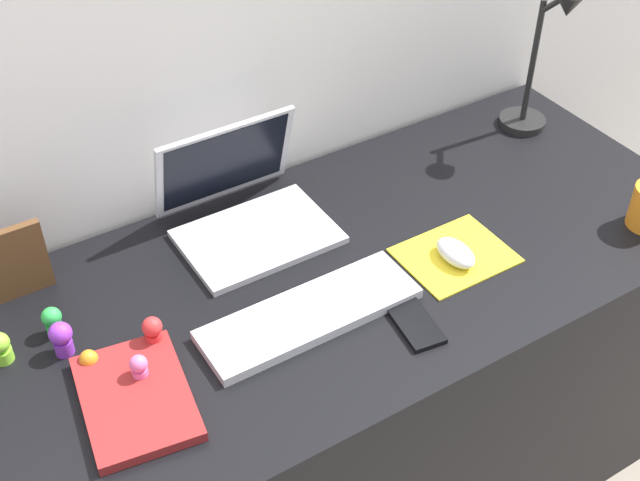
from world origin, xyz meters
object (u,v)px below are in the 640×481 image
toy_figurine_lime (0,347)px  toy_figurine_red (152,330)px  mouse (456,253)px  toy_figurine_green (52,321)px  notebook_pad (136,398)px  toy_figurine_pink (139,369)px  desk_lamp (542,66)px  picture_frame (14,263)px  keyboard (310,314)px  toy_figurine_purple (61,338)px  laptop (243,203)px  cell_phone (414,323)px  toy_figurine_orange (89,360)px

toy_figurine_lime → toy_figurine_red: bearing=-23.8°
mouse → toy_figurine_green: size_ratio=1.63×
notebook_pad → toy_figurine_pink: 0.05m
desk_lamp → picture_frame: 1.19m
toy_figurine_lime → toy_figurine_green: 0.10m
toy_figurine_lime → notebook_pad: bearing=-52.6°
toy_figurine_red → toy_figurine_green: size_ratio=1.11×
toy_figurine_red → keyboard: bearing=-18.5°
notebook_pad → toy_figurine_pink: size_ratio=3.95×
toy_figurine_green → toy_figurine_purple: size_ratio=0.88×
mouse → laptop: bearing=132.8°
desk_lamp → toy_figurine_purple: size_ratio=5.39×
toy_figurine_green → desk_lamp: bearing=2.5°
laptop → toy_figurine_pink: 0.44m
cell_phone → toy_figurine_pink: (-0.47, 0.13, 0.03)m
picture_frame → toy_figurine_lime: picture_frame is taller
cell_phone → picture_frame: picture_frame is taller
toy_figurine_purple → desk_lamp: bearing=5.1°
toy_figurine_pink → picture_frame: bearing=108.2°
toy_figurine_orange → toy_figurine_pink: bearing=-51.6°
laptop → toy_figurine_green: size_ratio=5.10×
picture_frame → toy_figurine_purple: bearing=-84.6°
toy_figurine_orange → toy_figurine_purple: toy_figurine_purple is taller
toy_figurine_lime → mouse: bearing=-14.2°
cell_phone → toy_figurine_red: toy_figurine_red is taller
notebook_pad → toy_figurine_green: size_ratio=4.08×
laptop → picture_frame: size_ratio=2.00×
laptop → desk_lamp: 0.75m
cell_phone → toy_figurine_lime: 0.72m
picture_frame → toy_figurine_red: picture_frame is taller
laptop → toy_figurine_purple: laptop is taller
desk_lamp → toy_figurine_orange: bearing=-172.1°
notebook_pad → toy_figurine_orange: size_ratio=6.65×
desk_lamp → toy_figurine_red: size_ratio=5.56×
toy_figurine_green → toy_figurine_red: bearing=-40.2°
laptop → toy_figurine_green: 0.44m
keyboard → mouse: size_ratio=4.27×
picture_frame → toy_figurine_lime: bearing=-117.9°
toy_figurine_orange → notebook_pad: bearing=-71.6°
laptop → cell_phone: bearing=-73.4°
cell_phone → toy_figurine_orange: 0.57m
notebook_pad → toy_figurine_purple: 0.18m
notebook_pad → toy_figurine_lime: 0.26m
laptop → mouse: size_ratio=3.12×
notebook_pad → toy_figurine_pink: bearing=64.0°
desk_lamp → laptop: bearing=176.5°
laptop → toy_figurine_pink: laptop is taller
laptop → toy_figurine_lime: 0.54m
mouse → picture_frame: bearing=154.5°
mouse → notebook_pad: (-0.66, 0.00, -0.01)m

